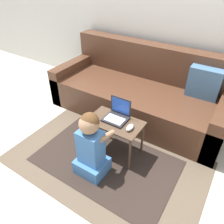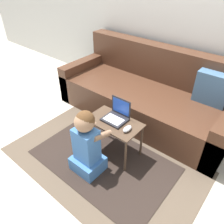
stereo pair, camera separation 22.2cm
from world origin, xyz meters
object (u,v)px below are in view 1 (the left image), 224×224
computer_mouse (130,128)px  person_seated (91,146)px  laptop_desk (115,126)px  laptop (117,116)px  couch (140,93)px

computer_mouse → person_seated: person_seated is taller
laptop_desk → person_seated: 0.36m
laptop_desk → person_seated: bearing=-96.8°
laptop → person_seated: person_seated is taller
computer_mouse → laptop_desk: bearing=171.4°
laptop_desk → laptop: size_ratio=2.38×
laptop_desk → laptop: (-0.01, 0.05, 0.09)m
couch → computer_mouse: 0.95m
couch → computer_mouse: bearing=-69.8°
laptop → person_seated: bearing=-94.6°
laptop_desk → laptop: laptop is taller
laptop_desk → computer_mouse: computer_mouse is taller
couch → person_seated: 1.21m
computer_mouse → laptop: bearing=159.2°
person_seated → laptop_desk: bearing=83.2°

